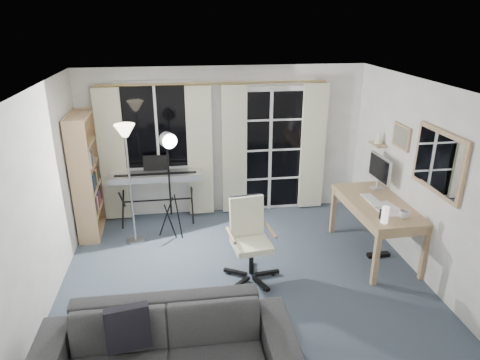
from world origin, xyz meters
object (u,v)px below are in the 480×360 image
(desk, at_px, (377,209))
(torchiere_lamp, at_px, (127,149))
(studio_light, at_px, (169,153))
(office_chair, at_px, (249,231))
(monitor, at_px, (380,169))
(keyboard_piano, at_px, (156,177))
(bookshelf, at_px, (84,179))
(sofa, at_px, (165,340))
(mug, at_px, (404,214))

(desk, bearing_deg, torchiere_lamp, 164.04)
(studio_light, xyz_separation_m, office_chair, (0.95, -1.07, -0.72))
(torchiere_lamp, xyz_separation_m, monitor, (3.50, -0.37, -0.34))
(keyboard_piano, xyz_separation_m, desk, (2.98, -1.41, -0.08))
(bookshelf, distance_m, keyboard_piano, 1.05)
(studio_light, distance_m, sofa, 2.80)
(torchiere_lamp, height_order, office_chair, torchiere_lamp)
(office_chair, height_order, desk, office_chair)
(bookshelf, distance_m, sofa, 3.30)
(torchiere_lamp, xyz_separation_m, keyboard_piano, (0.33, 0.59, -0.65))
(office_chair, height_order, sofa, office_chair)
(torchiere_lamp, xyz_separation_m, office_chair, (1.52, -1.07, -0.81))
(torchiere_lamp, bearing_deg, sofa, -79.07)
(office_chair, distance_m, desk, 1.81)
(bookshelf, relative_size, sofa, 0.80)
(office_chair, height_order, mug, office_chair)
(torchiere_lamp, height_order, keyboard_piano, torchiere_lamp)
(desk, bearing_deg, sofa, -148.67)
(studio_light, xyz_separation_m, desk, (2.74, -0.82, -0.65))
(keyboard_piano, distance_m, office_chair, 2.04)
(keyboard_piano, height_order, office_chair, keyboard_piano)
(bookshelf, bearing_deg, torchiere_lamp, -30.63)
(bookshelf, xyz_separation_m, desk, (4.00, -1.20, -0.18))
(desk, distance_m, sofa, 3.35)
(mug, bearing_deg, monitor, 84.21)
(keyboard_piano, distance_m, sofa, 3.27)
(torchiere_lamp, height_order, mug, torchiere_lamp)
(keyboard_piano, relative_size, monitor, 2.47)
(studio_light, bearing_deg, desk, -39.74)
(monitor, relative_size, sofa, 0.24)
(sofa, bearing_deg, studio_light, 89.29)
(torchiere_lamp, relative_size, office_chair, 1.70)
(bookshelf, distance_m, studio_light, 1.39)
(office_chair, relative_size, mug, 8.07)
(keyboard_piano, xyz_separation_m, sofa, (0.19, -3.25, -0.31))
(desk, relative_size, monitor, 2.63)
(office_chair, bearing_deg, bookshelf, 139.76)
(keyboard_piano, xyz_separation_m, mug, (3.08, -1.91, 0.08))
(bookshelf, bearing_deg, monitor, -12.14)
(torchiere_lamp, xyz_separation_m, desk, (3.30, -0.82, -0.73))
(keyboard_piano, relative_size, studio_light, 0.84)
(office_chair, xyz_separation_m, sofa, (-1.00, -1.59, -0.16))
(keyboard_piano, height_order, sofa, keyboard_piano)
(bookshelf, bearing_deg, office_chair, -35.22)
(desk, xyz_separation_m, sofa, (-2.79, -1.84, -0.23))
(office_chair, bearing_deg, studio_light, 124.79)
(office_chair, distance_m, mug, 1.92)
(bookshelf, relative_size, monitor, 3.25)
(studio_light, height_order, monitor, studio_light)
(keyboard_piano, height_order, monitor, monitor)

